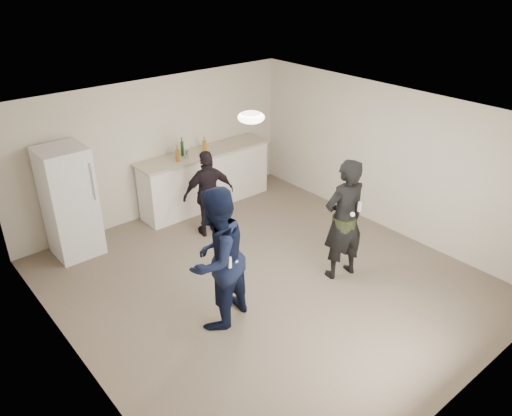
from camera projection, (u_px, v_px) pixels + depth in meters
floor at (265, 281)px, 7.45m from camera, size 6.00×6.00×0.00m
ceiling at (266, 119)px, 6.31m from camera, size 6.00×6.00×0.00m
wall_back at (156, 149)px, 8.93m from camera, size 6.00×0.00×6.00m
wall_front at (468, 314)px, 4.84m from camera, size 6.00×0.00×6.00m
wall_left at (70, 282)px, 5.31m from camera, size 0.00×6.00×6.00m
wall_right at (388, 159)px, 8.45m from camera, size 0.00×6.00×6.00m
counter at (206, 179)px, 9.50m from camera, size 2.60×0.56×1.05m
counter_top at (205, 153)px, 9.26m from camera, size 2.68×0.64×0.04m
fridge at (69, 202)px, 7.79m from camera, size 0.70×0.70×1.80m
fridge_handle at (93, 182)px, 7.51m from camera, size 0.02×0.02×0.60m
ceiling_dome at (251, 117)px, 6.54m from camera, size 0.36×0.36×0.16m
shaker at (186, 154)px, 8.90m from camera, size 0.08×0.08×0.17m
man at (216, 259)px, 6.23m from camera, size 1.12×0.99×1.92m
woman at (344, 220)px, 7.20m from camera, size 0.76×0.57×1.87m
camo_shorts at (343, 225)px, 7.24m from camera, size 0.34×0.34×0.28m
spectator at (209, 194)px, 8.39m from camera, size 0.96×0.59×1.52m
remote_man at (230, 262)px, 6.00m from camera, size 0.04×0.04×0.15m
nunchuk_man at (236, 263)px, 6.12m from camera, size 0.07×0.07×0.07m
remote_woman at (360, 207)px, 6.88m from camera, size 0.04×0.04×0.15m
nunchuk_woman at (352, 214)px, 6.89m from camera, size 0.07×0.07×0.07m
bottle_cluster at (187, 151)px, 8.97m from camera, size 0.72×0.27×0.26m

